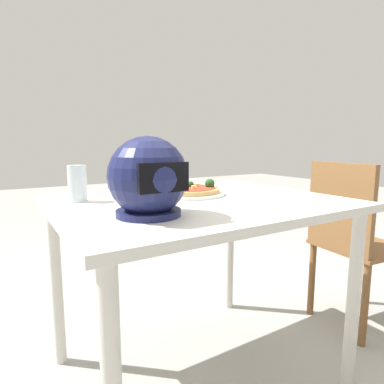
{
  "coord_description": "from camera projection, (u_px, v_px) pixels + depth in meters",
  "views": [
    {
      "loc": [
        0.69,
        1.08,
        0.99
      ],
      "look_at": [
        -0.01,
        -0.05,
        0.79
      ],
      "focal_mm": 30.3,
      "sensor_mm": 36.0,
      "label": 1
    }
  ],
  "objects": [
    {
      "name": "ground_plane",
      "position": [
        196.0,
        373.0,
        1.42
      ],
      "size": [
        14.0,
        14.0,
        0.0
      ],
      "primitive_type": "plane",
      "color": "#9E9E99"
    },
    {
      "name": "dining_table",
      "position": [
        196.0,
        221.0,
        1.31
      ],
      "size": [
        1.09,
        0.91,
        0.77
      ],
      "color": "beige",
      "rests_on": "ground"
    },
    {
      "name": "pizza",
      "position": [
        188.0,
        189.0,
        1.4
      ],
      "size": [
        0.27,
        0.27,
        0.06
      ],
      "color": "tan",
      "rests_on": "pizza_plate"
    },
    {
      "name": "pizza_plate",
      "position": [
        188.0,
        193.0,
        1.4
      ],
      "size": [
        0.32,
        0.32,
        0.01
      ],
      "primitive_type": "cylinder",
      "color": "white",
      "rests_on": "dining_table"
    },
    {
      "name": "chair_side",
      "position": [
        350.0,
        236.0,
        1.72
      ],
      "size": [
        0.44,
        0.44,
        0.9
      ],
      "color": "brown",
      "rests_on": "ground"
    },
    {
      "name": "drinking_glass",
      "position": [
        77.0,
        183.0,
        1.23
      ],
      "size": [
        0.07,
        0.07,
        0.14
      ],
      "primitive_type": "cylinder",
      "color": "silver",
      "rests_on": "dining_table"
    },
    {
      "name": "motorcycle_helmet",
      "position": [
        148.0,
        178.0,
        0.98
      ],
      "size": [
        0.24,
        0.24,
        0.24
      ],
      "color": "#191E4C",
      "rests_on": "dining_table"
    }
  ]
}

